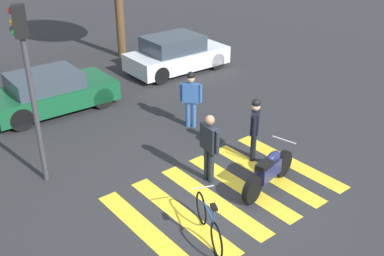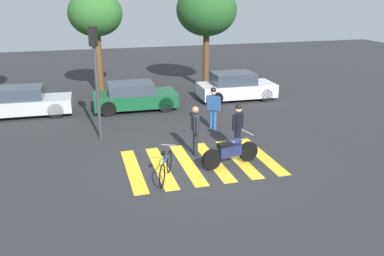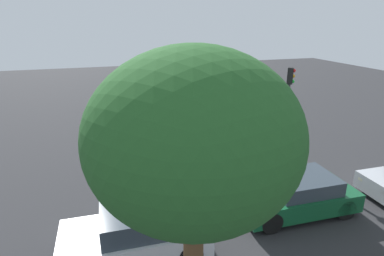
{
  "view_description": "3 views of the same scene",
  "coord_description": "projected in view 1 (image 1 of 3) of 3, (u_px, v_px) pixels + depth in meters",
  "views": [
    {
      "loc": [
        -6.29,
        -6.4,
        6.23
      ],
      "look_at": [
        -0.09,
        1.2,
        1.28
      ],
      "focal_mm": 42.75,
      "sensor_mm": 36.0,
      "label": 1
    },
    {
      "loc": [
        -3.67,
        -11.8,
        5.43
      ],
      "look_at": [
        0.02,
        1.1,
        0.86
      ],
      "focal_mm": 37.43,
      "sensor_mm": 36.0,
      "label": 2
    },
    {
      "loc": [
        4.99,
        14.95,
        6.28
      ],
      "look_at": [
        0.68,
        1.13,
        1.24
      ],
      "focal_mm": 29.71,
      "sensor_mm": 36.0,
      "label": 3
    }
  ],
  "objects": [
    {
      "name": "police_motorcycle",
      "position": [
        269.0,
        171.0,
        10.76
      ],
      "size": [
        2.11,
        0.74,
        1.06
      ],
      "color": "black",
      "rests_on": "ground_plane"
    },
    {
      "name": "leaning_bicycle",
      "position": [
        209.0,
        222.0,
        9.2
      ],
      "size": [
        0.77,
        1.63,
        1.02
      ],
      "color": "black",
      "rests_on": "ground_plane"
    },
    {
      "name": "car_green_compact",
      "position": [
        51.0,
        92.0,
        14.71
      ],
      "size": [
        4.0,
        1.99,
        1.31
      ],
      "color": "black",
      "rests_on": "ground_plane"
    },
    {
      "name": "officer_by_motorcycle",
      "position": [
        209.0,
        144.0,
        10.82
      ],
      "size": [
        0.24,
        0.7,
        1.76
      ],
      "color": "#1E232D",
      "rests_on": "ground_plane"
    },
    {
      "name": "car_white_van",
      "position": [
        176.0,
        54.0,
        18.09
      ],
      "size": [
        4.06,
        1.98,
        1.44
      ],
      "color": "black",
      "rests_on": "ground_plane"
    },
    {
      "name": "pedestrian_bystander",
      "position": [
        191.0,
        96.0,
        13.46
      ],
      "size": [
        0.46,
        0.53,
        1.76
      ],
      "color": "#2D5999",
      "rests_on": "ground_plane"
    },
    {
      "name": "traffic_light_pole",
      "position": [
        27.0,
        69.0,
        10.02
      ],
      "size": [
        0.35,
        0.33,
        4.27
      ],
      "color": "#38383D",
      "rests_on": "ground_plane"
    },
    {
      "name": "ground_plane",
      "position": [
        227.0,
        193.0,
        10.79
      ],
      "size": [
        60.0,
        60.0,
        0.0
      ],
      "primitive_type": "plane",
      "color": "#2B2B2D"
    },
    {
      "name": "crosswalk_stripes",
      "position": [
        227.0,
        193.0,
        10.78
      ],
      "size": [
        4.95,
        3.44,
        0.01
      ],
      "color": "yellow",
      "rests_on": "ground_plane"
    },
    {
      "name": "officer_on_foot",
      "position": [
        255.0,
        125.0,
        11.77
      ],
      "size": [
        0.53,
        0.45,
        1.73
      ],
      "color": "black",
      "rests_on": "ground_plane"
    }
  ]
}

